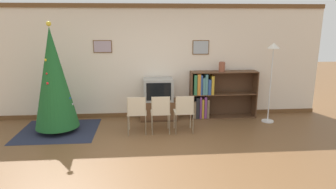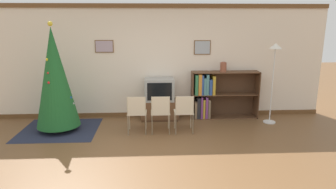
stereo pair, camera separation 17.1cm
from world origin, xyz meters
name	(u,v)px [view 1 (the left image)]	position (x,y,z in m)	size (l,w,h in m)	color
ground_plane	(157,164)	(0.00, 0.00, 0.00)	(24.00, 24.00, 0.00)	brown
wall_back	(151,62)	(0.00, 2.62, 1.35)	(8.33, 0.11, 2.70)	silver
area_rug	(58,131)	(-2.05, 1.69, 0.00)	(1.63, 1.47, 0.01)	#23283D
christmas_tree	(54,79)	(-2.05, 1.69, 1.15)	(0.91, 0.91, 2.30)	maroon
tv_console	(158,110)	(0.14, 2.32, 0.24)	(0.89, 0.46, 0.47)	#4C311E
television	(158,90)	(0.14, 2.32, 0.73)	(0.69, 0.45, 0.53)	#9E9E99
folding_chair_left	(137,112)	(-0.35, 1.39, 0.47)	(0.40, 0.40, 0.82)	beige
folding_chair_center	(161,112)	(0.14, 1.39, 0.47)	(0.40, 0.40, 0.82)	beige
folding_chair_right	(184,111)	(0.64, 1.39, 0.47)	(0.40, 0.40, 0.82)	beige
bookshelf	(211,94)	(1.42, 2.38, 0.58)	(1.61, 0.36, 1.14)	brown
vase	(222,67)	(1.66, 2.33, 1.26)	(0.15, 0.15, 0.23)	brown
standing_lamp	(272,62)	(2.70, 1.93, 1.41)	(0.28, 0.28, 1.84)	silver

